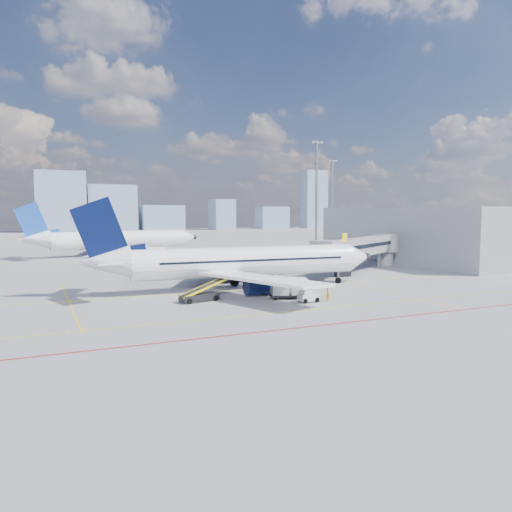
{
  "coord_description": "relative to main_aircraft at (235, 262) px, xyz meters",
  "views": [
    {
      "loc": [
        -23.25,
        -46.4,
        9.36
      ],
      "look_at": [
        0.99,
        7.38,
        4.0
      ],
      "focal_mm": 35.0,
      "sensor_mm": 36.0,
      "label": 1
    }
  ],
  "objects": [
    {
      "name": "ground",
      "position": [
        1.3,
        -8.4,
        -3.22
      ],
      "size": [
        420.0,
        420.0,
        0.0
      ],
      "primitive_type": "plane",
      "color": "gray",
      "rests_on": "ground"
    },
    {
      "name": "apron_markings",
      "position": [
        0.72,
        -12.31,
        -3.22
      ],
      "size": [
        90.0,
        35.12,
        0.01
      ],
      "color": "yellow",
      "rests_on": "ground"
    },
    {
      "name": "jet_bridge",
      "position": [
        24.81,
        8.51,
        0.52
      ],
      "size": [
        23.55,
        15.78,
        6.3
      ],
      "color": "gray",
      "rests_on": "ground"
    },
    {
      "name": "terminal_block",
      "position": [
        41.25,
        17.6,
        1.78
      ],
      "size": [
        10.0,
        42.0,
        10.0
      ],
      "color": "gray",
      "rests_on": "ground"
    },
    {
      "name": "floodlight_mast_ne",
      "position": [
        39.3,
        46.6,
        10.36
      ],
      "size": [
        3.2,
        0.61,
        25.45
      ],
      "color": "slate",
      "rests_on": "ground"
    },
    {
      "name": "floodlight_mast_far",
      "position": [
        66.3,
        81.6,
        10.36
      ],
      "size": [
        3.2,
        0.61,
        25.45
      ],
      "color": "slate",
      "rests_on": "ground"
    },
    {
      "name": "distant_skyline",
      "position": [
        -6.13,
        181.6,
        7.56
      ],
      "size": [
        250.24,
        15.67,
        31.15
      ],
      "color": "gray",
      "rests_on": "ground"
    },
    {
      "name": "main_aircraft",
      "position": [
        0.0,
        0.0,
        0.0
      ],
      "size": [
        37.17,
        32.36,
        10.91
      ],
      "rotation": [
        0.0,
        0.0,
        -0.06
      ],
      "color": "white",
      "rests_on": "ground"
    },
    {
      "name": "second_aircraft",
      "position": [
        -6.35,
        52.94,
        -0.0
      ],
      "size": [
        38.07,
        32.99,
        11.16
      ],
      "rotation": [
        0.0,
        0.0,
        0.16
      ],
      "color": "white",
      "rests_on": "ground"
    },
    {
      "name": "baggage_tug",
      "position": [
        3.6,
        -10.92,
        -2.55
      ],
      "size": [
        2.11,
        1.38,
        1.4
      ],
      "rotation": [
        0.0,
        0.0,
        0.09
      ],
      "color": "white",
      "rests_on": "ground"
    },
    {
      "name": "cargo_dolly",
      "position": [
        2.88,
        -8.29,
        -2.02
      ],
      "size": [
        4.36,
        2.9,
        2.2
      ],
      "rotation": [
        0.0,
        0.0,
        -0.3
      ],
      "color": "black",
      "rests_on": "ground"
    },
    {
      "name": "belt_loader",
      "position": [
        -6.24,
        -5.91,
        -2.6
      ],
      "size": [
        5.97,
        2.62,
        2.4
      ],
      "rotation": [
        0.0,
        0.0,
        0.23
      ],
      "color": "black",
      "rests_on": "ground"
    },
    {
      "name": "ramp_worker",
      "position": [
        5.56,
        -11.73,
        -2.41
      ],
      "size": [
        0.53,
        0.67,
        1.62
      ],
      "primitive_type": "imported",
      "rotation": [
        0.0,
        0.0,
        1.3
      ],
      "color": "yellow",
      "rests_on": "ground"
    }
  ]
}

